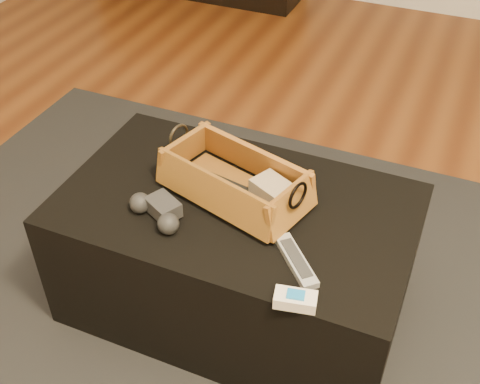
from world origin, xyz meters
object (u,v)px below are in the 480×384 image
at_px(tv_remote, 225,188).
at_px(game_controller, 158,211).
at_px(wicker_basket, 235,181).
at_px(cream_gadget, 295,299).
at_px(ottoman, 237,255).
at_px(silver_remote, 296,260).

height_order(tv_remote, game_controller, game_controller).
distance_m(wicker_basket, cream_gadget, 0.42).
distance_m(ottoman, cream_gadget, 0.45).
bearing_deg(cream_gadget, game_controller, 162.69).
height_order(game_controller, cream_gadget, game_controller).
height_order(tv_remote, cream_gadget, tv_remote).
xyz_separation_m(wicker_basket, silver_remote, (0.25, -0.18, -0.04)).
relative_size(ottoman, wicker_basket, 2.14).
relative_size(tv_remote, wicker_basket, 0.48).
bearing_deg(ottoman, cream_gadget, -46.11).
bearing_deg(tv_remote, silver_remote, -22.35).
xyz_separation_m(wicker_basket, cream_gadget, (0.29, -0.31, -0.03)).
height_order(tv_remote, wicker_basket, wicker_basket).
bearing_deg(silver_remote, tv_remote, 147.22).
xyz_separation_m(ottoman, game_controller, (-0.17, -0.15, 0.24)).
bearing_deg(wicker_basket, tv_remote, -159.56).
relative_size(wicker_basket, cream_gadget, 4.36).
xyz_separation_m(tv_remote, silver_remote, (0.27, -0.18, -0.02)).
height_order(wicker_basket, silver_remote, wicker_basket).
bearing_deg(ottoman, tv_remote, 156.00).
height_order(ottoman, game_controller, game_controller).
bearing_deg(tv_remote, ottoman, -13.57).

